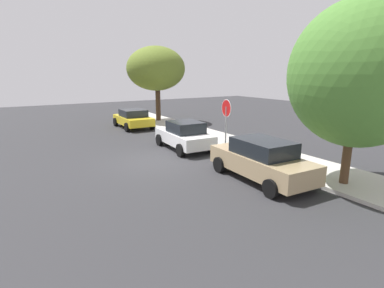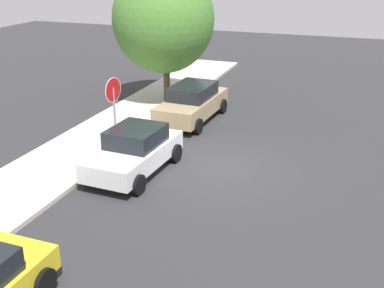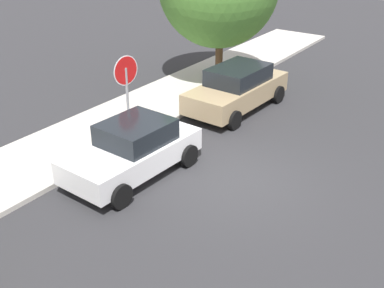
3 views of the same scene
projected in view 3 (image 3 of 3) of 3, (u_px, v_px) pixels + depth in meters
name	position (u px, v px, depth m)	size (l,w,h in m)	color
ground_plane	(232.00, 179.00, 12.93)	(60.00, 60.00, 0.00)	#2D2D30
sidewalk_curb	(98.00, 132.00, 15.47)	(32.00, 2.94, 0.14)	beige
stop_sign	(127.00, 82.00, 14.27)	(0.89, 0.13, 2.70)	gray
parked_car_white	(133.00, 150.00, 12.84)	(3.98, 2.13, 1.50)	white
parked_car_tan	(237.00, 88.00, 17.01)	(4.45, 2.11, 1.57)	tan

